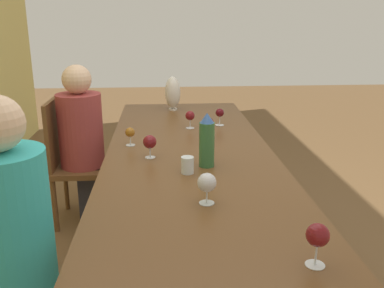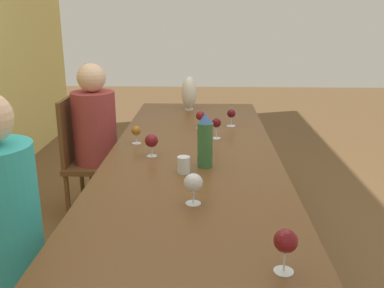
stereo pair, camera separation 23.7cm
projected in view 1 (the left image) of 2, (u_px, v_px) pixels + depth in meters
ground_plane at (191, 267)px, 2.72m from camera, size 14.00×14.00×0.00m
dining_table at (191, 165)px, 2.51m from camera, size 2.99×1.00×0.75m
water_bottle at (207, 141)px, 2.28m from camera, size 0.08×0.08×0.30m
water_tumbler at (187, 165)px, 2.21m from camera, size 0.07×0.07×0.09m
vase at (173, 93)px, 3.63m from camera, size 0.13×0.13×0.29m
wine_glass_0 at (150, 142)px, 2.43m from camera, size 0.08×0.08×0.13m
wine_glass_1 at (209, 123)px, 2.82m from camera, size 0.06×0.06×0.14m
wine_glass_2 at (220, 113)px, 3.14m from camera, size 0.07×0.07×0.13m
wine_glass_3 at (190, 116)px, 3.06m from camera, size 0.07×0.07×0.13m
wine_glass_4 at (318, 236)px, 1.37m from camera, size 0.08×0.08×0.15m
wine_glass_5 at (207, 183)px, 1.84m from camera, size 0.08×0.08×0.14m
wine_glass_6 at (130, 133)px, 2.66m from camera, size 0.06×0.06×0.12m
chair_far at (73, 159)px, 3.21m from camera, size 0.44×0.44×0.94m
person_near at (15, 241)px, 1.69m from camera, size 0.33×0.33×1.27m
person_far at (83, 140)px, 3.18m from camera, size 0.33×0.33×1.20m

